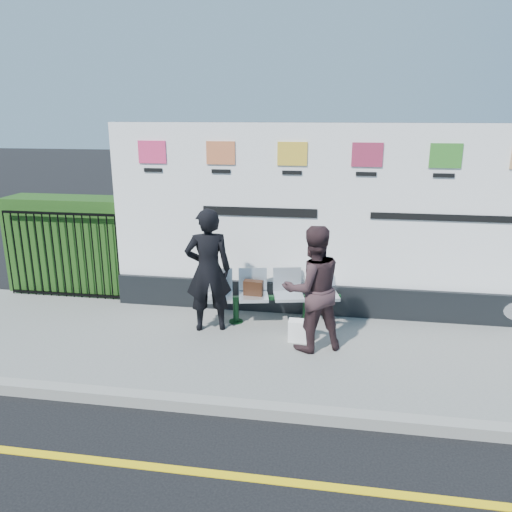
{
  "coord_description": "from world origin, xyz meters",
  "views": [
    {
      "loc": [
        0.07,
        -3.81,
        3.27
      ],
      "look_at": [
        -1.04,
        3.08,
        1.25
      ],
      "focal_mm": 35.0,
      "sensor_mm": 36.0,
      "label": 1
    }
  ],
  "objects_px": {
    "billboard": "(362,236)",
    "bench": "(271,308)",
    "woman_right": "(312,289)",
    "woman_left": "(208,270)"
  },
  "relations": [
    {
      "from": "billboard",
      "to": "bench",
      "type": "xyz_separation_m",
      "value": [
        -1.35,
        -0.51,
        -1.08
      ]
    },
    {
      "from": "woman_left",
      "to": "woman_right",
      "type": "relative_size",
      "value": 1.06
    },
    {
      "from": "bench",
      "to": "woman_left",
      "type": "height_order",
      "value": "woman_left"
    },
    {
      "from": "bench",
      "to": "woman_right",
      "type": "bearing_deg",
      "value": -62.4
    },
    {
      "from": "woman_left",
      "to": "bench",
      "type": "bearing_deg",
      "value": -171.89
    },
    {
      "from": "billboard",
      "to": "bench",
      "type": "relative_size",
      "value": 3.86
    },
    {
      "from": "billboard",
      "to": "bench",
      "type": "distance_m",
      "value": 1.8
    },
    {
      "from": "billboard",
      "to": "woman_right",
      "type": "height_order",
      "value": "billboard"
    },
    {
      "from": "billboard",
      "to": "bench",
      "type": "height_order",
      "value": "billboard"
    },
    {
      "from": "bench",
      "to": "woman_right",
      "type": "relative_size",
      "value": 1.19
    }
  ]
}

